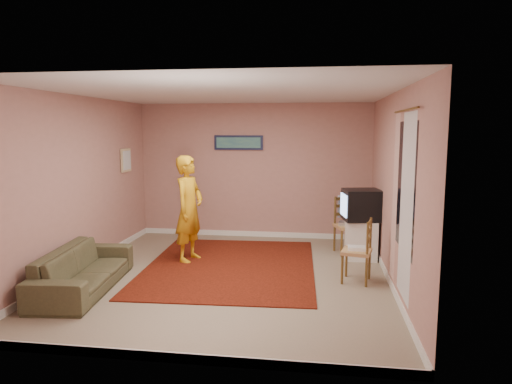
# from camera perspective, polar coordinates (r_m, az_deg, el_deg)

# --- Properties ---
(ground) EXTENTS (5.00, 5.00, 0.00)m
(ground) POSITION_cam_1_polar(r_m,az_deg,el_deg) (6.72, -3.33, -10.45)
(ground) COLOR gray
(ground) RESTS_ON ground
(wall_back) EXTENTS (4.50, 0.02, 2.60)m
(wall_back) POSITION_cam_1_polar(r_m,az_deg,el_deg) (8.88, -0.24, 2.64)
(wall_back) COLOR tan
(wall_back) RESTS_ON ground
(wall_front) EXTENTS (4.50, 0.02, 2.60)m
(wall_front) POSITION_cam_1_polar(r_m,az_deg,el_deg) (4.04, -10.46, -3.84)
(wall_front) COLOR tan
(wall_front) RESTS_ON ground
(wall_left) EXTENTS (0.02, 5.00, 2.60)m
(wall_left) POSITION_cam_1_polar(r_m,az_deg,el_deg) (7.21, -21.23, 0.89)
(wall_left) COLOR tan
(wall_left) RESTS_ON ground
(wall_right) EXTENTS (0.02, 5.00, 2.60)m
(wall_right) POSITION_cam_1_polar(r_m,az_deg,el_deg) (6.38, 16.81, 0.24)
(wall_right) COLOR tan
(wall_right) RESTS_ON ground
(ceiling) EXTENTS (4.50, 5.00, 0.02)m
(ceiling) POSITION_cam_1_polar(r_m,az_deg,el_deg) (6.39, -3.52, 12.25)
(ceiling) COLOR silver
(ceiling) RESTS_ON wall_back
(baseboard_back) EXTENTS (4.50, 0.02, 0.10)m
(baseboard_back) POSITION_cam_1_polar(r_m,az_deg,el_deg) (9.07, -0.24, -5.26)
(baseboard_back) COLOR white
(baseboard_back) RESTS_ON ground
(baseboard_front) EXTENTS (4.50, 0.02, 0.10)m
(baseboard_front) POSITION_cam_1_polar(r_m,az_deg,el_deg) (4.47, -9.99, -19.71)
(baseboard_front) COLOR white
(baseboard_front) RESTS_ON ground
(baseboard_left) EXTENTS (0.02, 5.00, 0.10)m
(baseboard_left) POSITION_cam_1_polar(r_m,az_deg,el_deg) (7.45, -20.68, -8.69)
(baseboard_left) COLOR white
(baseboard_left) RESTS_ON ground
(baseboard_right) EXTENTS (0.02, 5.00, 0.10)m
(baseboard_right) POSITION_cam_1_polar(r_m,az_deg,el_deg) (6.65, 16.29, -10.50)
(baseboard_right) COLOR white
(baseboard_right) RESTS_ON ground
(window) EXTENTS (0.01, 1.10, 1.50)m
(window) POSITION_cam_1_polar(r_m,az_deg,el_deg) (5.48, 18.23, 0.55)
(window) COLOR black
(window) RESTS_ON wall_right
(curtain_sheer) EXTENTS (0.01, 0.75, 2.10)m
(curtain_sheer) POSITION_cam_1_polar(r_m,az_deg,el_deg) (5.36, 18.27, -1.77)
(curtain_sheer) COLOR silver
(curtain_sheer) RESTS_ON wall_right
(curtain_floral) EXTENTS (0.01, 0.35, 2.10)m
(curtain_floral) POSITION_cam_1_polar(r_m,az_deg,el_deg) (6.04, 16.96, -0.66)
(curtain_floral) COLOR beige
(curtain_floral) RESTS_ON wall_right
(curtain_rod) EXTENTS (0.02, 1.40, 0.02)m
(curtain_rod) POSITION_cam_1_polar(r_m,az_deg,el_deg) (5.43, 18.16, 9.70)
(curtain_rod) COLOR brown
(curtain_rod) RESTS_ON wall_right
(picture_back) EXTENTS (0.95, 0.04, 0.28)m
(picture_back) POSITION_cam_1_polar(r_m,az_deg,el_deg) (8.86, -2.20, 6.19)
(picture_back) COLOR #141939
(picture_back) RESTS_ON wall_back
(picture_left) EXTENTS (0.04, 0.38, 0.42)m
(picture_left) POSITION_cam_1_polar(r_m,az_deg,el_deg) (8.60, -15.93, 3.84)
(picture_left) COLOR beige
(picture_left) RESTS_ON wall_left
(area_rug) EXTENTS (2.69, 3.29, 0.02)m
(area_rug) POSITION_cam_1_polar(r_m,az_deg,el_deg) (7.16, -3.20, -9.20)
(area_rug) COLOR black
(area_rug) RESTS_ON ground
(tv_cabinet) EXTENTS (0.51, 0.46, 0.64)m
(tv_cabinet) POSITION_cam_1_polar(r_m,az_deg,el_deg) (7.68, 12.95, -5.79)
(tv_cabinet) COLOR white
(tv_cabinet) RESTS_ON ground
(crt_tv) EXTENTS (0.66, 0.61, 0.50)m
(crt_tv) POSITION_cam_1_polar(r_m,az_deg,el_deg) (7.57, 13.04, -1.58)
(crt_tv) COLOR black
(crt_tv) RESTS_ON tv_cabinet
(chair_a) EXTENTS (0.54, 0.53, 0.52)m
(chair_a) POSITION_cam_1_polar(r_m,az_deg,el_deg) (7.93, 11.53, -3.38)
(chair_a) COLOR tan
(chair_a) RESTS_ON ground
(dvd_player) EXTENTS (0.36, 0.28, 0.05)m
(dvd_player) POSITION_cam_1_polar(r_m,az_deg,el_deg) (7.94, 11.52, -3.87)
(dvd_player) COLOR #ACACB1
(dvd_player) RESTS_ON chair_a
(blue_throw) EXTENTS (0.37, 0.05, 0.39)m
(blue_throw) POSITION_cam_1_polar(r_m,az_deg,el_deg) (8.08, 11.49, -1.82)
(blue_throw) COLOR #9BBEFF
(blue_throw) RESTS_ON chair_a
(chair_b) EXTENTS (0.46, 0.47, 0.48)m
(chair_b) POSITION_cam_1_polar(r_m,az_deg,el_deg) (6.48, 12.48, -6.32)
(chair_b) COLOR tan
(chair_b) RESTS_ON ground
(game_console) EXTENTS (0.25, 0.18, 0.05)m
(game_console) POSITION_cam_1_polar(r_m,az_deg,el_deg) (6.49, 12.47, -6.87)
(game_console) COLOR white
(game_console) RESTS_ON chair_b
(sofa) EXTENTS (0.93, 1.97, 0.55)m
(sofa) POSITION_cam_1_polar(r_m,az_deg,el_deg) (6.51, -20.77, -9.01)
(sofa) COLOR #4A472C
(sofa) RESTS_ON ground
(person) EXTENTS (0.54, 0.70, 1.70)m
(person) POSITION_cam_1_polar(r_m,az_deg,el_deg) (7.35, -8.36, -2.09)
(person) COLOR orange
(person) RESTS_ON ground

